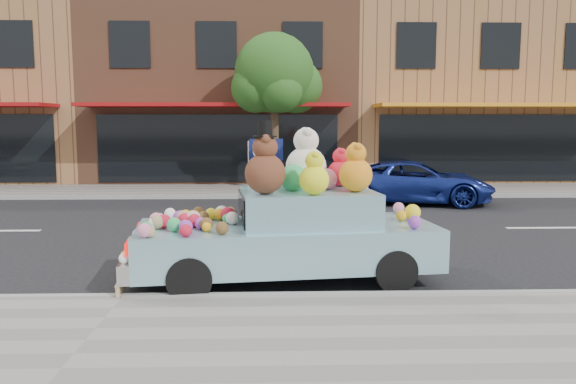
{
  "coord_description": "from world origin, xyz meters",
  "views": [
    {
      "loc": [
        1.92,
        -12.07,
        2.34
      ],
      "look_at": [
        2.17,
        -3.37,
        1.25
      ],
      "focal_mm": 35.0,
      "sensor_mm": 36.0,
      "label": 1
    }
  ],
  "objects": [
    {
      "name": "ground",
      "position": [
        0.0,
        0.0,
        0.0
      ],
      "size": [
        120.0,
        120.0,
        0.0
      ],
      "primitive_type": "plane",
      "color": "black",
      "rests_on": "ground"
    },
    {
      "name": "storefront_mid",
      "position": [
        0.0,
        11.97,
        3.64
      ],
      "size": [
        10.0,
        9.8,
        7.3
      ],
      "color": "brown",
      "rests_on": "ground"
    },
    {
      "name": "art_car",
      "position": [
        2.15,
        -3.97,
        0.82
      ],
      "size": [
        4.66,
        2.26,
        2.36
      ],
      "rotation": [
        0.0,
        0.0,
        0.12
      ],
      "color": "black",
      "rests_on": "ground"
    },
    {
      "name": "far_sidewalk",
      "position": [
        0.0,
        6.5,
        0.06
      ],
      "size": [
        60.0,
        3.0,
        0.12
      ],
      "primitive_type": "cube",
      "color": "gray",
      "rests_on": "ground"
    },
    {
      "name": "car_blue",
      "position": [
        6.05,
        3.9,
        0.61
      ],
      "size": [
        4.72,
        2.94,
        1.22
      ],
      "primitive_type": "imported",
      "rotation": [
        0.0,
        0.0,
        1.35
      ],
      "color": "navy",
      "rests_on": "ground"
    },
    {
      "name": "storefront_right",
      "position": [
        10.0,
        11.97,
        3.64
      ],
      "size": [
        10.0,
        9.8,
        7.3
      ],
      "color": "#90613C",
      "rests_on": "ground"
    },
    {
      "name": "near_sidewalk",
      "position": [
        0.0,
        -6.5,
        0.06
      ],
      "size": [
        60.0,
        3.0,
        0.12
      ],
      "primitive_type": "cube",
      "color": "gray",
      "rests_on": "ground"
    },
    {
      "name": "far_kerb",
      "position": [
        0.0,
        5.0,
        0.07
      ],
      "size": [
        60.0,
        0.12,
        0.13
      ],
      "primitive_type": "cube",
      "color": "gray",
      "rests_on": "ground"
    },
    {
      "name": "street_tree",
      "position": [
        2.03,
        6.55,
        3.69
      ],
      "size": [
        3.0,
        2.7,
        5.22
      ],
      "color": "#38281C",
      "rests_on": "ground"
    },
    {
      "name": "near_kerb",
      "position": [
        0.0,
        -5.0,
        0.07
      ],
      "size": [
        60.0,
        0.12,
        0.13
      ],
      "primitive_type": "cube",
      "color": "gray",
      "rests_on": "ground"
    }
  ]
}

